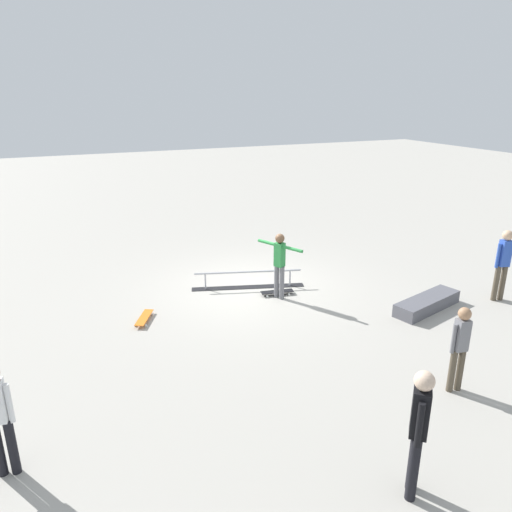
{
  "coord_description": "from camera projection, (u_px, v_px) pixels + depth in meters",
  "views": [
    {
      "loc": [
        4.45,
        10.35,
        4.73
      ],
      "look_at": [
        0.1,
        0.42,
        1.0
      ],
      "focal_mm": 33.79,
      "sensor_mm": 36.0,
      "label": 1
    }
  ],
  "objects": [
    {
      "name": "bystander_blue_shirt",
      "position": [
        503.0,
        261.0,
        11.18
      ],
      "size": [
        0.39,
        0.25,
        1.72
      ],
      "rotation": [
        0.0,
        0.0,
        6.05
      ],
      "color": "brown",
      "rests_on": "ground_plane"
    },
    {
      "name": "skate_ledge",
      "position": [
        427.0,
        303.0,
        10.95
      ],
      "size": [
        1.95,
        0.98,
        0.29
      ],
      "primitive_type": "cube",
      "rotation": [
        0.0,
        0.0,
        0.26
      ],
      "color": "#595960",
      "rests_on": "ground_plane"
    },
    {
      "name": "bystander_grey_shirt",
      "position": [
        460.0,
        345.0,
        7.76
      ],
      "size": [
        0.35,
        0.21,
        1.51
      ],
      "rotation": [
        0.0,
        0.0,
        2.97
      ],
      "color": "brown",
      "rests_on": "ground_plane"
    },
    {
      "name": "skater_main",
      "position": [
        279.0,
        261.0,
        11.31
      ],
      "size": [
        0.61,
        1.2,
        1.61
      ],
      "rotation": [
        0.0,
        0.0,
        2.01
      ],
      "color": "slate",
      "rests_on": "ground_plane"
    },
    {
      "name": "skateboard_main",
      "position": [
        277.0,
        292.0,
        11.76
      ],
      "size": [
        0.82,
        0.37,
        0.09
      ],
      "rotation": [
        0.0,
        0.0,
        6.09
      ],
      "color": "black",
      "rests_on": "ground_plane"
    },
    {
      "name": "grind_rail",
      "position": [
        248.0,
        280.0,
        12.16
      ],
      "size": [
        2.79,
        1.08,
        0.44
      ],
      "rotation": [
        0.0,
        0.0,
        -0.3
      ],
      "color": "black",
      "rests_on": "ground_plane"
    },
    {
      "name": "ground_plane",
      "position": [
        253.0,
        288.0,
        12.19
      ],
      "size": [
        60.0,
        60.0,
        0.0
      ],
      "primitive_type": "plane",
      "color": "#ADA89E"
    },
    {
      "name": "loose_skateboard_orange",
      "position": [
        144.0,
        318.0,
        10.42
      ],
      "size": [
        0.55,
        0.8,
        0.09
      ],
      "rotation": [
        0.0,
        0.0,
        1.09
      ],
      "color": "orange",
      "rests_on": "ground_plane"
    },
    {
      "name": "bystander_black_shirt",
      "position": [
        418.0,
        427.0,
        5.66
      ],
      "size": [
        0.32,
        0.34,
        1.74
      ],
      "rotation": [
        0.0,
        0.0,
        0.83
      ],
      "color": "black",
      "rests_on": "ground_plane"
    }
  ]
}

